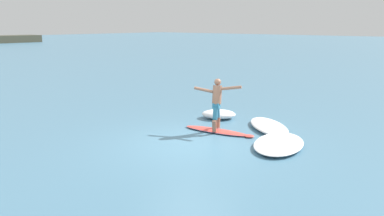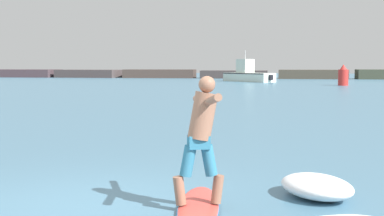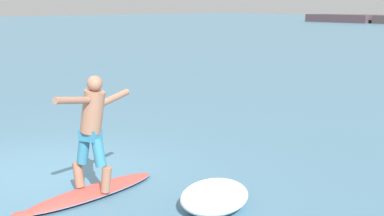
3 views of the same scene
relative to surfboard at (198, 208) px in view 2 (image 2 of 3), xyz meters
The scene contains 7 objects.
ground_plane 1.37m from the surfboard, behind, with size 200.00×200.00×0.00m, color teal.
rock_jetty_breakwater 62.23m from the surfboard, 96.20° to the left, with size 69.34×5.08×1.26m.
surfboard is the anchor object (origin of this frame).
surfer 0.96m from the surfboard, 60.43° to the left, with size 0.72×1.42×1.59m.
fishing_boat_near_jetty 49.25m from the surfboard, 95.62° to the left, with size 6.26×5.84×3.22m.
channel_marker_buoy 40.74m from the surfboard, 83.95° to the left, with size 0.85×0.85×1.79m.
wave_foam_at_tail 1.75m from the surfboard, 34.67° to the left, with size 1.36×1.47×0.30m.
Camera 2 is at (2.64, -6.20, 1.81)m, focal length 50.00 mm.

